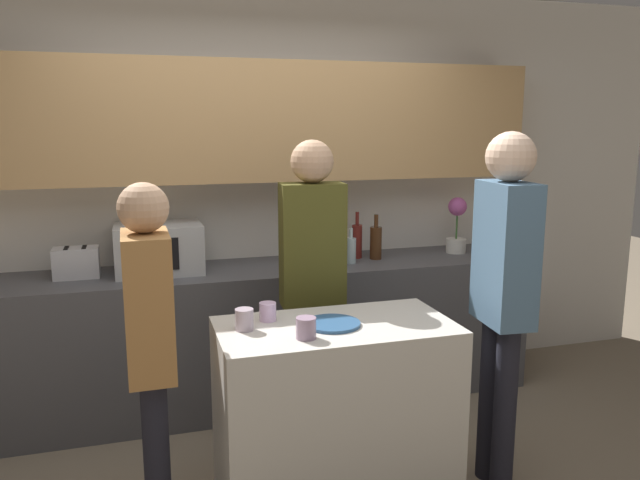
{
  "coord_description": "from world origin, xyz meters",
  "views": [
    {
      "loc": [
        -0.75,
        -2.44,
        1.82
      ],
      "look_at": [
        0.11,
        0.42,
        1.26
      ],
      "focal_mm": 35.0,
      "sensor_mm": 36.0,
      "label": 1
    }
  ],
  "objects_px": {
    "microwave": "(159,248)",
    "bottle_3": "(351,250)",
    "potted_plant": "(457,225)",
    "bottle_2": "(338,247)",
    "person_left": "(312,269)",
    "bottle_4": "(357,240)",
    "cup_0": "(306,328)",
    "bottle_1": "(315,244)",
    "person_right": "(150,336)",
    "bottle_5": "(376,242)",
    "toaster": "(76,263)",
    "cup_1": "(244,320)",
    "person_center": "(504,280)",
    "bottle_0": "(303,253)",
    "plate_on_island": "(332,324)",
    "cup_2": "(268,312)"
  },
  "relations": [
    {
      "from": "plate_on_island",
      "to": "person_left",
      "type": "distance_m",
      "value": 0.57
    },
    {
      "from": "person_right",
      "to": "cup_0",
      "type": "bearing_deg",
      "value": 77.6
    },
    {
      "from": "bottle_3",
      "to": "cup_2",
      "type": "xyz_separation_m",
      "value": [
        -0.77,
        -1.02,
        -0.05
      ]
    },
    {
      "from": "bottle_3",
      "to": "bottle_4",
      "type": "xyz_separation_m",
      "value": [
        0.09,
        0.14,
        0.03
      ]
    },
    {
      "from": "cup_2",
      "to": "cup_0",
      "type": "bearing_deg",
      "value": -69.88
    },
    {
      "from": "bottle_1",
      "to": "cup_0",
      "type": "relative_size",
      "value": 3.43
    },
    {
      "from": "microwave",
      "to": "bottle_1",
      "type": "relative_size",
      "value": 1.63
    },
    {
      "from": "bottle_5",
      "to": "person_left",
      "type": "relative_size",
      "value": 0.18
    },
    {
      "from": "bottle_3",
      "to": "bottle_5",
      "type": "relative_size",
      "value": 0.76
    },
    {
      "from": "potted_plant",
      "to": "cup_1",
      "type": "xyz_separation_m",
      "value": [
        -1.73,
        -1.23,
        -0.15
      ]
    },
    {
      "from": "microwave",
      "to": "person_center",
      "type": "distance_m",
      "value": 2.06
    },
    {
      "from": "potted_plant",
      "to": "bottle_0",
      "type": "height_order",
      "value": "potted_plant"
    },
    {
      "from": "bottle_1",
      "to": "cup_1",
      "type": "xyz_separation_m",
      "value": [
        -0.69,
        -1.24,
        -0.08
      ]
    },
    {
      "from": "microwave",
      "to": "bottle_3",
      "type": "height_order",
      "value": "microwave"
    },
    {
      "from": "microwave",
      "to": "cup_0",
      "type": "relative_size",
      "value": 5.57
    },
    {
      "from": "bottle_3",
      "to": "person_left",
      "type": "bearing_deg",
      "value": -125.46
    },
    {
      "from": "cup_1",
      "to": "bottle_3",
      "type": "bearing_deg",
      "value": 51.29
    },
    {
      "from": "person_left",
      "to": "bottle_0",
      "type": "bearing_deg",
      "value": -95.32
    },
    {
      "from": "person_right",
      "to": "potted_plant",
      "type": "bearing_deg",
      "value": 120.22
    },
    {
      "from": "bottle_1",
      "to": "bottle_3",
      "type": "height_order",
      "value": "bottle_1"
    },
    {
      "from": "cup_1",
      "to": "person_center",
      "type": "bearing_deg",
      "value": -5.62
    },
    {
      "from": "potted_plant",
      "to": "bottle_3",
      "type": "xyz_separation_m",
      "value": [
        -0.83,
        -0.1,
        -0.11
      ]
    },
    {
      "from": "bottle_0",
      "to": "bottle_1",
      "type": "height_order",
      "value": "bottle_1"
    },
    {
      "from": "cup_1",
      "to": "cup_2",
      "type": "distance_m",
      "value": 0.16
    },
    {
      "from": "bottle_1",
      "to": "cup_2",
      "type": "height_order",
      "value": "bottle_1"
    },
    {
      "from": "bottle_2",
      "to": "cup_2",
      "type": "xyz_separation_m",
      "value": [
        -0.67,
        -0.98,
        -0.08
      ]
    },
    {
      "from": "bottle_3",
      "to": "bottle_4",
      "type": "bearing_deg",
      "value": 56.4
    },
    {
      "from": "bottle_0",
      "to": "person_left",
      "type": "relative_size",
      "value": 0.14
    },
    {
      "from": "bottle_3",
      "to": "bottle_0",
      "type": "bearing_deg",
      "value": -171.97
    },
    {
      "from": "bottle_4",
      "to": "person_right",
      "type": "height_order",
      "value": "person_right"
    },
    {
      "from": "person_center",
      "to": "plate_on_island",
      "type": "bearing_deg",
      "value": 90.61
    },
    {
      "from": "plate_on_island",
      "to": "cup_2",
      "type": "bearing_deg",
      "value": 150.24
    },
    {
      "from": "potted_plant",
      "to": "bottle_3",
      "type": "bearing_deg",
      "value": -172.89
    },
    {
      "from": "microwave",
      "to": "cup_0",
      "type": "height_order",
      "value": "microwave"
    },
    {
      "from": "toaster",
      "to": "microwave",
      "type": "bearing_deg",
      "value": -0.19
    },
    {
      "from": "microwave",
      "to": "bottle_5",
      "type": "distance_m",
      "value": 1.42
    },
    {
      "from": "bottle_0",
      "to": "person_center",
      "type": "distance_m",
      "value": 1.38
    },
    {
      "from": "person_left",
      "to": "toaster",
      "type": "bearing_deg",
      "value": -25.12
    },
    {
      "from": "cup_0",
      "to": "person_right",
      "type": "bearing_deg",
      "value": 168.31
    },
    {
      "from": "bottle_1",
      "to": "plate_on_island",
      "type": "distance_m",
      "value": 1.32
    },
    {
      "from": "potted_plant",
      "to": "bottle_2",
      "type": "relative_size",
      "value": 1.25
    },
    {
      "from": "cup_0",
      "to": "person_center",
      "type": "xyz_separation_m",
      "value": [
        1.01,
        0.06,
        0.12
      ]
    },
    {
      "from": "bottle_2",
      "to": "plate_on_island",
      "type": "bearing_deg",
      "value": -109.53
    },
    {
      "from": "bottle_5",
      "to": "person_right",
      "type": "relative_size",
      "value": 0.19
    },
    {
      "from": "bottle_3",
      "to": "cup_1",
      "type": "xyz_separation_m",
      "value": [
        -0.9,
        -1.13,
        -0.04
      ]
    },
    {
      "from": "cup_1",
      "to": "person_right",
      "type": "relative_size",
      "value": 0.06
    },
    {
      "from": "bottle_3",
      "to": "person_left",
      "type": "distance_m",
      "value": 0.76
    },
    {
      "from": "bottle_2",
      "to": "person_left",
      "type": "relative_size",
      "value": 0.18
    },
    {
      "from": "microwave",
      "to": "cup_1",
      "type": "xyz_separation_m",
      "value": [
        0.31,
        -1.23,
        -0.1
      ]
    },
    {
      "from": "toaster",
      "to": "person_right",
      "type": "height_order",
      "value": "person_right"
    }
  ]
}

